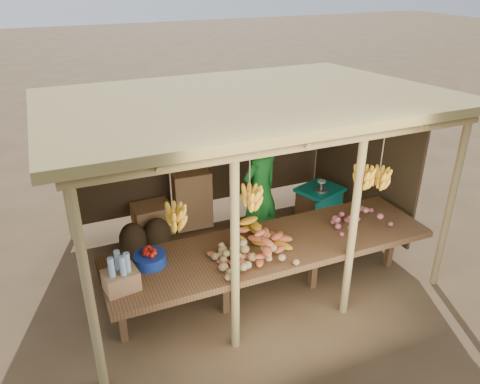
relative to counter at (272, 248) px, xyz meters
name	(u,v)px	position (x,y,z in m)	size (l,w,h in m)	color
ground	(240,259)	(0.00, 0.95, -0.74)	(60.00, 60.00, 0.00)	brown
stall_structure	(239,129)	(-0.02, 0.94, 1.19)	(4.70, 3.50, 2.43)	#9C8550
counter	(272,248)	(0.00, 0.00, 0.00)	(3.90, 1.05, 0.80)	brown
potato_heap	(253,247)	(-0.36, -0.23, 0.24)	(0.86, 0.52, 0.36)	#947B4C
sweet_potato_heap	(256,243)	(-0.29, -0.17, 0.24)	(0.89, 0.53, 0.35)	#C55B32
onion_heap	(359,212)	(1.19, -0.03, 0.24)	(0.79, 0.47, 0.36)	#A95259
banana_pile	(249,233)	(-0.26, 0.07, 0.24)	(0.68, 0.41, 0.35)	gold
tomato_basin	(150,258)	(-1.41, 0.16, 0.14)	(0.36, 0.36, 0.19)	navy
bottle_box	(120,276)	(-1.77, -0.15, 0.22)	(0.37, 0.31, 0.42)	#A17348
vendor	(260,191)	(0.43, 1.22, 0.13)	(0.63, 0.42, 1.74)	#1A7625
tarp_crate	(319,204)	(1.57, 1.43, -0.42)	(0.79, 0.74, 0.77)	brown
carton_stack	(178,205)	(-0.53, 2.14, -0.34)	(1.20, 0.46, 0.91)	#A17348
burlap_sacks	(145,235)	(-1.15, 1.73, -0.51)	(0.76, 0.40, 0.54)	#42321E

